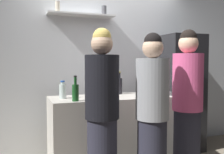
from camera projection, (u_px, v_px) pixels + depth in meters
name	position (u px, v px, depth m)	size (l,w,h in m)	color
back_wall_assembly	(104.00, 65.00, 4.02)	(4.80, 0.32, 2.60)	white
refrigerator	(179.00, 92.00, 4.05)	(0.57, 0.65, 1.77)	black
counter	(112.00, 132.00, 3.35)	(1.57, 0.65, 0.91)	#B7B2A8
baking_pan	(156.00, 93.00, 3.46)	(0.34, 0.24, 0.05)	gray
utensil_holder	(98.00, 91.00, 3.47)	(0.10, 0.10, 0.21)	#B2B2B7
wine_bottle_green_glass	(75.00, 92.00, 2.92)	(0.08, 0.08, 0.29)	#19471E
wine_bottle_amber_glass	(89.00, 87.00, 3.26)	(0.07, 0.07, 0.35)	#472814
wine_bottle_dark_glass	(119.00, 85.00, 3.57)	(0.08, 0.08, 0.31)	black
water_bottle_plastic	(63.00, 91.00, 3.14)	(0.08, 0.08, 0.22)	silver
person_blonde	(102.00, 114.00, 2.58)	(0.34, 0.34, 1.69)	#262633
person_pink_top	(187.00, 106.00, 2.94)	(0.34, 0.34, 1.72)	#262633
person_grey_hoodie	(152.00, 115.00, 2.64)	(0.34, 0.34, 1.65)	#262633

